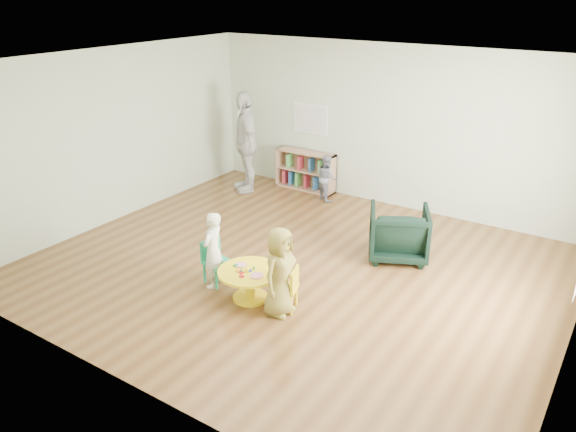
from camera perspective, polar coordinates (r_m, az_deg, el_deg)
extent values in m
plane|color=brown|center=(7.93, 0.83, -5.26)|extent=(7.00, 7.00, 0.00)
cube|color=white|center=(7.07, 0.96, 14.83)|extent=(7.00, 6.00, 0.10)
cube|color=#AEBCA1|center=(9.94, 10.35, 8.87)|extent=(7.00, 0.10, 2.80)
cube|color=#AEBCA1|center=(5.29, -16.94, -4.40)|extent=(7.00, 0.10, 2.80)
cube|color=#AEBCA1|center=(9.64, -17.11, 7.80)|extent=(0.10, 6.00, 2.80)
cylinder|color=yellow|center=(7.13, -3.89, -7.09)|extent=(0.14, 0.14, 0.36)
cylinder|color=yellow|center=(7.21, -3.85, -8.22)|extent=(0.44, 0.44, 0.04)
cylinder|color=yellow|center=(7.03, -3.93, -5.67)|extent=(0.80, 0.80, 0.04)
cylinder|color=#DA7E88|center=(7.15, -4.86, -4.97)|extent=(0.15, 0.15, 0.02)
cylinder|color=#DA7E88|center=(6.89, -3.22, -6.07)|extent=(0.17, 0.17, 0.02)
cylinder|color=yellow|center=(7.01, -4.14, -5.40)|extent=(0.10, 0.13, 0.04)
cylinder|color=#12662F|center=(6.99, -4.79, -5.54)|extent=(0.04, 0.05, 0.02)
cylinder|color=#12662F|center=(7.04, -3.50, -5.27)|extent=(0.04, 0.05, 0.02)
cube|color=red|center=(6.88, -4.74, -6.12)|extent=(0.05, 0.05, 0.02)
cube|color=orange|center=(7.01, -5.06, -5.58)|extent=(0.06, 0.06, 0.02)
cube|color=#182EB7|center=(7.01, -3.96, -5.54)|extent=(0.06, 0.06, 0.02)
cube|color=#12662F|center=(7.14, -5.33, -5.03)|extent=(0.05, 0.05, 0.02)
cube|color=red|center=(6.97, -4.77, -5.73)|extent=(0.06, 0.06, 0.02)
cube|color=#1C9C68|center=(7.49, -7.19, -4.70)|extent=(0.37, 0.37, 0.04)
cube|color=#1C9C68|center=(7.51, -7.90, -3.29)|extent=(0.09, 0.32, 0.27)
cylinder|color=#1C9C68|center=(7.72, -6.98, -5.13)|extent=(0.04, 0.04, 0.27)
cylinder|color=#1C9C68|center=(7.58, -8.48, -5.75)|extent=(0.04, 0.04, 0.27)
cylinder|color=#1C9C68|center=(7.54, -5.77, -5.78)|extent=(0.04, 0.04, 0.27)
cylinder|color=#1C9C68|center=(7.40, -7.28, -6.43)|extent=(0.04, 0.04, 0.27)
cube|color=yellow|center=(6.87, -0.37, -7.37)|extent=(0.37, 0.37, 0.04)
cube|color=yellow|center=(6.76, 0.68, -6.43)|extent=(0.12, 0.29, 0.26)
cylinder|color=yellow|center=(6.82, 0.32, -9.07)|extent=(0.04, 0.04, 0.26)
cylinder|color=yellow|center=(7.01, 0.85, -8.09)|extent=(0.04, 0.04, 0.26)
cylinder|color=yellow|center=(6.88, -1.61, -8.78)|extent=(0.04, 0.04, 0.26)
cylinder|color=yellow|center=(7.07, -1.03, -7.81)|extent=(0.04, 0.04, 0.26)
cube|color=#9D7657|center=(11.08, -0.80, 5.16)|extent=(0.03, 0.30, 0.75)
cube|color=#9D7657|center=(10.50, 4.51, 4.09)|extent=(0.03, 0.30, 0.75)
cube|color=#9D7657|center=(10.90, 1.76, 2.85)|extent=(1.20, 0.30, 0.03)
cube|color=#9D7657|center=(10.67, 1.81, 6.48)|extent=(1.20, 0.30, 0.03)
cube|color=#9D7657|center=(10.78, 1.78, 4.64)|extent=(1.14, 0.28, 0.03)
cube|color=#9D7657|center=(10.89, 2.17, 4.83)|extent=(1.20, 0.02, 0.75)
cube|color=#B22F3B|center=(11.06, -0.27, 4.06)|extent=(0.04, 0.18, 0.26)
cube|color=#2C5F9B|center=(10.98, 0.38, 3.92)|extent=(0.04, 0.18, 0.26)
cube|color=#59B955|center=(10.90, 1.04, 3.78)|extent=(0.04, 0.18, 0.26)
cube|color=#B22F3B|center=(10.80, 1.94, 3.59)|extent=(0.04, 0.18, 0.26)
cube|color=#2C5F9B|center=(10.71, 2.85, 3.39)|extent=(0.04, 0.18, 0.26)
cube|color=#59B955|center=(10.90, 0.16, 5.68)|extent=(0.04, 0.18, 0.26)
cube|color=#B22F3B|center=(10.77, 1.28, 5.47)|extent=(0.04, 0.18, 0.26)
cube|color=#2C5F9B|center=(10.64, 2.43, 5.24)|extent=(0.04, 0.18, 0.26)
cube|color=#59B955|center=(10.55, 3.36, 5.06)|extent=(0.04, 0.18, 0.26)
cube|color=white|center=(10.65, 2.29, 9.85)|extent=(0.74, 0.01, 0.54)
cube|color=#E3482F|center=(10.64, 2.28, 9.85)|extent=(0.70, 0.00, 0.50)
imported|color=black|center=(8.21, 11.17, -1.71)|extent=(1.10, 1.11, 0.76)
imported|color=white|center=(7.32, -7.63, -3.46)|extent=(0.31, 0.41, 1.03)
imported|color=yellow|center=(6.65, -0.84, -5.69)|extent=(0.36, 0.55, 1.11)
imported|color=#181E3D|center=(10.25, 3.91, 3.93)|extent=(0.52, 0.49, 0.85)
imported|color=silver|center=(10.61, -4.35, 7.51)|extent=(1.15, 1.07, 1.89)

